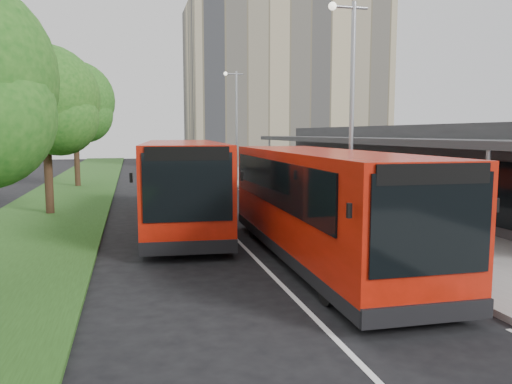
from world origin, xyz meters
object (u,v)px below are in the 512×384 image
at_px(lamp_post_near, 350,102).
at_px(car_far, 154,160).
at_px(bus_main, 321,205).
at_px(bus_second, 183,183).
at_px(tree_far, 75,106).
at_px(lamp_post_far, 235,118).
at_px(bollard, 262,176).
at_px(car_near, 178,162).
at_px(litter_bin, 318,192).
at_px(tree_mid, 45,106).

xyz_separation_m(lamp_post_near, car_far, (-5.02, 43.17, -4.19)).
distance_m(bus_main, bus_second, 7.17).
relative_size(tree_far, lamp_post_far, 1.05).
relative_size(tree_far, bollard, 8.93).
xyz_separation_m(tree_far, lamp_post_far, (11.13, 0.95, -0.72)).
relative_size(lamp_post_near, car_near, 2.11).
xyz_separation_m(bus_second, litter_bin, (7.22, 4.07, -1.04)).
bearing_deg(car_far, car_near, -50.83).
bearing_deg(bus_main, lamp_post_far, 85.26).
distance_m(tree_mid, lamp_post_near, 13.18).
xyz_separation_m(tree_mid, car_near, (8.25, 28.17, -4.17)).
xyz_separation_m(bus_second, car_near, (2.74, 32.24, -1.04)).
xyz_separation_m(tree_far, bus_second, (5.51, -16.07, -3.74)).
relative_size(tree_far, bus_main, 0.76).
bearing_deg(tree_far, litter_bin, -43.33).
xyz_separation_m(bus_main, car_near, (-0.53, 38.62, -0.96)).
bearing_deg(bus_main, litter_bin, 70.31).
xyz_separation_m(lamp_post_far, bollard, (1.30, -2.72, -4.10)).
height_order(tree_mid, car_far, tree_mid).
bearing_deg(lamp_post_far, bollard, -64.49).
distance_m(lamp_post_far, litter_bin, 13.67).
bearing_deg(lamp_post_near, lamp_post_far, 90.00).
bearing_deg(litter_bin, lamp_post_far, 97.01).
height_order(bus_main, bus_second, bus_second).
bearing_deg(lamp_post_far, car_near, 100.73).
bearing_deg(lamp_post_near, bollard, 85.70).
relative_size(tree_far, litter_bin, 8.42).
bearing_deg(lamp_post_far, bus_second, -108.28).
bearing_deg(bus_second, lamp_post_near, -23.70).
bearing_deg(tree_mid, bus_second, -36.50).
relative_size(lamp_post_near, bus_second, 0.68).
bearing_deg(tree_far, car_far, 75.79).
relative_size(tree_far, bus_second, 0.71).
relative_size(tree_mid, lamp_post_far, 0.93).
bearing_deg(litter_bin, bollard, 91.65).
xyz_separation_m(bus_main, bollard, (3.65, 20.68, -0.99)).
relative_size(litter_bin, bollard, 1.06).
bearing_deg(bollard, bus_second, -115.82).
bearing_deg(bus_second, tree_mid, 147.71).
height_order(bus_second, bollard, bus_second).
distance_m(bus_main, car_far, 46.66).
relative_size(tree_mid, car_far, 2.34).
bearing_deg(bollard, car_near, 103.12).
bearing_deg(car_far, bus_main, -62.60).
height_order(tree_far, bollard, tree_far).
height_order(litter_bin, car_far, litter_bin).
relative_size(lamp_post_near, bollard, 8.49).
distance_m(litter_bin, car_near, 28.52).
relative_size(car_near, car_far, 1.19).
height_order(lamp_post_far, car_near, lamp_post_far).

